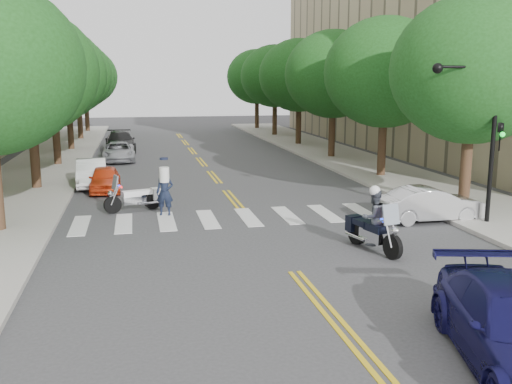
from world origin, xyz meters
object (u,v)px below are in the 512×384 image
object	(u,v)px
motorcycle_parked	(138,198)
convertible	(430,204)
motorcycle_police	(372,222)
officer_standing	(165,192)

from	to	relation	value
motorcycle_parked	convertible	size ratio (longest dim) A/B	0.58
motorcycle_police	officer_standing	size ratio (longest dim) A/B	1.36
motorcycle_police	motorcycle_parked	size ratio (longest dim) A/B	1.09
officer_standing	convertible	distance (m)	10.04
motorcycle_police	convertible	bearing A→B (deg)	-153.75
motorcycle_police	convertible	xyz separation A→B (m)	(3.63, 3.05, -0.27)
motorcycle_police	motorcycle_parked	distance (m)	9.97
motorcycle_police	convertible	distance (m)	4.75
officer_standing	convertible	world-z (taller)	officer_standing
officer_standing	motorcycle_police	bearing A→B (deg)	-30.96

